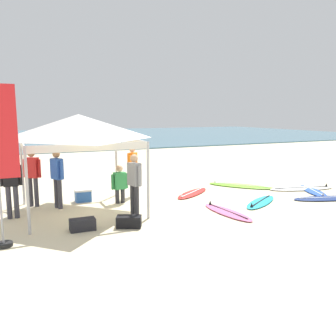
# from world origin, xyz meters

# --- Properties ---
(ground_plane) EXTENTS (80.00, 80.00, 0.00)m
(ground_plane) POSITION_xyz_m (0.00, 0.00, 0.00)
(ground_plane) COLOR beige
(sea) EXTENTS (80.00, 36.00, 0.10)m
(sea) POSITION_xyz_m (0.00, 33.78, 0.05)
(sea) COLOR teal
(sea) RESTS_ON ground
(canopy_tent) EXTENTS (3.07, 3.07, 2.75)m
(canopy_tent) POSITION_xyz_m (-2.74, 0.24, 2.39)
(canopy_tent) COLOR #B7B7BC
(canopy_tent) RESTS_ON ground
(surfboard_red) EXTENTS (1.88, 1.54, 0.19)m
(surfboard_red) POSITION_xyz_m (1.14, 0.73, 0.04)
(surfboard_red) COLOR red
(surfboard_red) RESTS_ON ground
(surfboard_lime) EXTENTS (2.15, 2.34, 0.19)m
(surfboard_lime) POSITION_xyz_m (3.43, 1.05, 0.04)
(surfboard_lime) COLOR #7AD12D
(surfboard_lime) RESTS_ON ground
(surfboard_cyan) EXTENTS (1.97, 1.49, 0.19)m
(surfboard_cyan) POSITION_xyz_m (2.50, -1.23, 0.04)
(surfboard_cyan) COLOR #23B2CC
(surfboard_cyan) RESTS_ON ground
(surfboard_white) EXTENTS (2.57, 1.28, 0.19)m
(surfboard_white) POSITION_xyz_m (5.19, -0.28, 0.04)
(surfboard_white) COLOR white
(surfboard_white) RESTS_ON ground
(surfboard_pink) EXTENTS (0.67, 2.02, 0.19)m
(surfboard_pink) POSITION_xyz_m (0.91, -1.71, 0.04)
(surfboard_pink) COLOR pink
(surfboard_pink) RESTS_ON ground
(surfboard_navy) EXTENTS (2.39, 1.25, 0.19)m
(surfboard_navy) POSITION_xyz_m (4.80, -1.76, 0.04)
(surfboard_navy) COLOR navy
(surfboard_navy) RESTS_ON ground
(surfboard_blue) EXTENTS (1.31, 2.01, 0.19)m
(surfboard_blue) POSITION_xyz_m (5.23, -0.78, 0.04)
(surfboard_blue) COLOR blue
(surfboard_blue) RESTS_ON ground
(person_red) EXTENTS (0.48, 0.38, 1.71)m
(person_red) POSITION_xyz_m (-3.96, 1.34, 0.99)
(person_red) COLOR #383842
(person_red) RESTS_ON ground
(person_black) EXTENTS (0.55, 0.25, 1.71)m
(person_black) POSITION_xyz_m (-4.54, 0.28, 0.99)
(person_black) COLOR #383842
(person_black) RESTS_ON ground
(person_orange) EXTENTS (0.40, 0.44, 1.71)m
(person_orange) POSITION_xyz_m (-0.83, 1.29, 0.99)
(person_orange) COLOR #2D2D33
(person_orange) RESTS_ON ground
(person_grey) EXTENTS (0.31, 0.53, 1.71)m
(person_grey) POSITION_xyz_m (-1.57, -0.99, 0.99)
(person_grey) COLOR #2D2D33
(person_grey) RESTS_ON ground
(person_blue) EXTENTS (0.36, 0.50, 1.71)m
(person_blue) POSITION_xyz_m (-3.31, 0.81, 0.99)
(person_blue) COLOR #383842
(person_blue) RESTS_ON ground
(person_green) EXTENTS (0.55, 0.24, 1.20)m
(person_green) POSITION_xyz_m (-1.49, 0.63, 0.66)
(person_green) COLOR #2D2D33
(person_green) RESTS_ON ground
(banner_flag) EXTENTS (0.60, 0.36, 3.40)m
(banner_flag) POSITION_xyz_m (-4.65, -1.80, 1.57)
(banner_flag) COLOR #99999E
(banner_flag) RESTS_ON ground
(gear_bag_near_tent) EXTENTS (0.68, 0.55, 0.28)m
(gear_bag_near_tent) POSITION_xyz_m (-1.97, -1.71, 0.14)
(gear_bag_near_tent) COLOR black
(gear_bag_near_tent) RESTS_ON ground
(gear_bag_by_pole) EXTENTS (0.61, 0.34, 0.28)m
(gear_bag_by_pole) POSITION_xyz_m (-3.05, -1.46, 0.14)
(gear_bag_by_pole) COLOR #232328
(gear_bag_by_pole) RESTS_ON ground
(cooler_box) EXTENTS (0.50, 0.36, 0.39)m
(cooler_box) POSITION_xyz_m (-2.50, 1.29, 0.20)
(cooler_box) COLOR #2D60B7
(cooler_box) RESTS_ON ground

